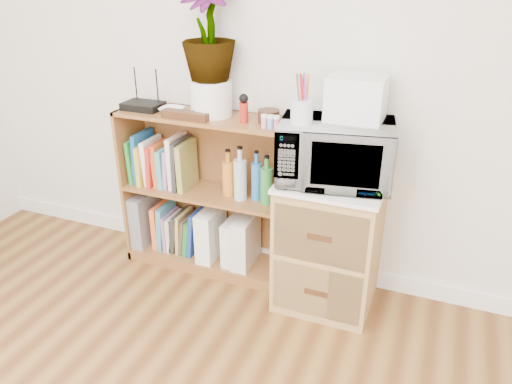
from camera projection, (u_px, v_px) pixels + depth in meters
The scene contains 21 objects.
skirting_board at pixel (271, 256), 3.08m from camera, with size 4.00×0.02×0.10m, color white.
bookshelf at pixel (207, 194), 2.89m from camera, with size 1.00×0.30×0.95m, color brown.
wicker_unit at pixel (329, 244), 2.63m from camera, with size 0.50×0.45×0.70m, color #9E7542.
microwave at pixel (335, 152), 2.40m from camera, with size 0.54×0.37×0.30m, color silver.
pen_cup at pixel (302, 111), 2.31m from camera, with size 0.10×0.10×0.11m, color silver.
small_appliance at pixel (356, 98), 2.34m from camera, with size 0.26×0.22×0.21m, color white.
router at pixel (143, 106), 2.79m from camera, with size 0.22×0.15×0.04m, color black.
white_bowl at pixel (172, 110), 2.72m from camera, with size 0.13×0.13×0.03m, color white.
plant_pot at pixel (211, 98), 2.65m from camera, with size 0.22×0.22×0.19m, color white.
potted_plant at pixel (209, 31), 2.51m from camera, with size 0.28×0.28×0.50m, color #32712D.
trinket_box at pixel (186, 115), 2.62m from camera, with size 0.26×0.07×0.04m, color #321B0D.
kokeshi_doll at pixel (244, 113), 2.55m from camera, with size 0.05×0.05×0.10m, color maroon.
wooden_bowl at pixel (269, 116), 2.56m from camera, with size 0.11×0.11×0.07m, color #361F0E.
paint_jars at pixel (270, 123), 2.46m from camera, with size 0.11×0.04×0.06m, color pink.
file_box at pixel (145, 217), 3.15m from camera, with size 0.10×0.27×0.33m, color slate.
magazine_holder_left at pixel (211, 233), 2.99m from camera, with size 0.10×0.25×0.31m, color white.
magazine_holder_mid at pixel (235, 241), 2.94m from camera, with size 0.09×0.22×0.28m, color silver.
magazine_holder_right at pixel (246, 241), 2.91m from camera, with size 0.10×0.25×0.31m, color silver.
cookbooks at pixel (163, 162), 2.92m from camera, with size 0.36×0.20×0.31m.
liquor_bottles at pixel (247, 175), 2.74m from camera, with size 0.31×0.07×0.29m.
lower_books at pixel (178, 229), 3.08m from camera, with size 0.29×0.19×0.28m.
Camera 1 is at (0.88, -0.22, 1.72)m, focal length 35.00 mm.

